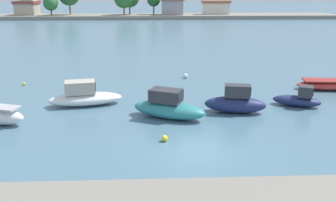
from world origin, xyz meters
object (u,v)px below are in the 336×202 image
Objects in this scene: moored_boat_1 at (84,96)px; moored_boat_2 at (169,107)px; moored_boat_4 at (298,99)px; moored_boat_3 at (235,102)px; moored_boat_5 at (329,85)px; mooring_buoy_2 at (24,84)px; mooring_buoy_0 at (165,138)px; mooring_buoy_1 at (185,76)px.

moored_boat_1 is 6.56m from moored_boat_2.
moored_boat_1 reaches higher than moored_boat_4.
moored_boat_3 is 0.79× the size of moored_boat_5.
moored_boat_1 is 1.26× the size of moored_boat_3.
moored_boat_5 reaches higher than mooring_buoy_2.
mooring_buoy_0 is 0.81× the size of mooring_buoy_1.
moored_boat_2 reaches higher than moored_boat_4.
mooring_buoy_0 is 1.35× the size of mooring_buoy_2.
moored_boat_4 is 9.87× the size of mooring_buoy_0.
moored_boat_3 is 12.10× the size of mooring_buoy_0.
moored_boat_4 reaches higher than moored_boat_5.
mooring_buoy_1 is 1.68× the size of mooring_buoy_2.
mooring_buoy_1 is (-7.25, 8.61, -0.30)m from moored_boat_4.
moored_boat_4 is at bearing -17.30° from mooring_buoy_2.
mooring_buoy_0 is 14.57m from mooring_buoy_1.
mooring_buoy_1 reaches higher than mooring_buoy_0.
moored_boat_1 is at bearing -136.00° from mooring_buoy_1.
moored_boat_2 is 0.95× the size of moored_boat_5.
moored_boat_2 is 14.89m from mooring_buoy_2.
moored_boat_4 is (4.77, 1.14, -0.18)m from moored_boat_3.
moored_boat_4 is 11.29m from mooring_buoy_0.
mooring_buoy_1 is at bearing 34.37° from moored_boat_1.
moored_boat_1 is at bearing 177.71° from moored_boat_2.
moored_boat_2 reaches higher than moored_boat_1.
moored_boat_5 is (19.45, 3.23, -0.25)m from moored_boat_1.
moored_boat_1 reaches higher than mooring_buoy_1.
moored_boat_3 is 16.39× the size of mooring_buoy_2.
moored_boat_2 is 11.76× the size of mooring_buoy_1.
mooring_buoy_1 is 14.31m from mooring_buoy_2.
mooring_buoy_1 is (-2.48, 9.75, -0.48)m from moored_boat_3.
moored_boat_5 is 25.80m from mooring_buoy_2.
moored_boat_2 is 3.83m from mooring_buoy_0.
mooring_buoy_1 reaches higher than mooring_buoy_2.
moored_boat_2 is 10.79m from mooring_buoy_1.
mooring_buoy_0 is (-4.94, -4.61, -0.52)m from moored_boat_3.
moored_boat_1 reaches higher than moored_boat_5.
moored_boat_4 reaches higher than mooring_buoy_2.
mooring_buoy_1 is at bearing 80.28° from mooring_buoy_0.
moored_boat_3 reaches higher than moored_boat_1.
moored_boat_2 reaches higher than moored_boat_5.
moored_boat_4 is at bearing -49.89° from mooring_buoy_1.
mooring_buoy_0 is at bearing -60.16° from moored_boat_1.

